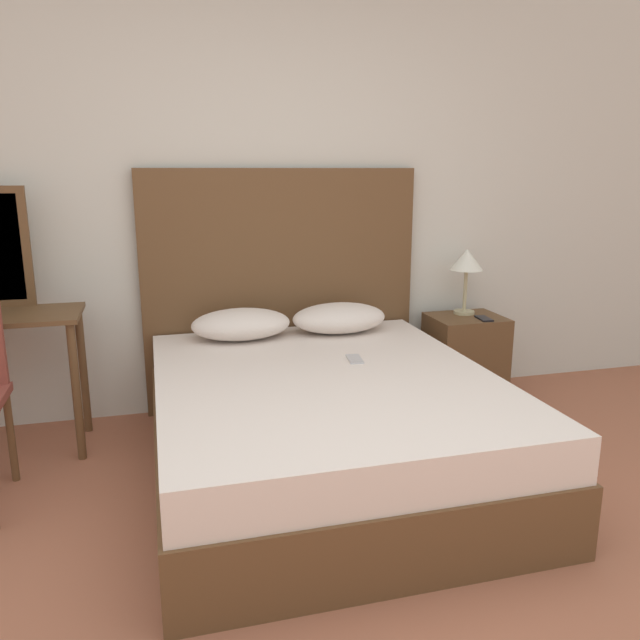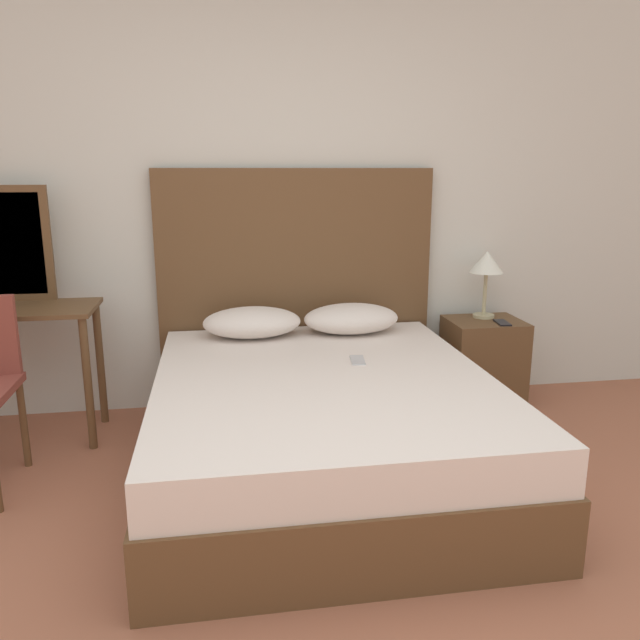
% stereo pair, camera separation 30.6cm
% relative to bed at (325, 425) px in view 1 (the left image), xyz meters
% --- Properties ---
extents(wall_back, '(10.00, 0.06, 2.70)m').
position_rel_bed_xyz_m(wall_back, '(-0.13, 1.09, 1.09)').
color(wall_back, silver).
rests_on(wall_back, ground_plane).
extents(bed, '(1.64, 1.97, 0.52)m').
position_rel_bed_xyz_m(bed, '(0.00, 0.00, 0.00)').
color(bed, brown).
rests_on(bed, ground_plane).
extents(headboard, '(1.72, 0.05, 1.50)m').
position_rel_bed_xyz_m(headboard, '(-0.00, 1.01, 0.49)').
color(headboard, brown).
rests_on(headboard, ground_plane).
extents(pillow_left, '(0.58, 0.36, 0.18)m').
position_rel_bed_xyz_m(pillow_left, '(-0.30, 0.76, 0.35)').
color(pillow_left, silver).
rests_on(pillow_left, bed).
extents(pillow_right, '(0.58, 0.36, 0.18)m').
position_rel_bed_xyz_m(pillow_right, '(0.30, 0.76, 0.35)').
color(pillow_right, silver).
rests_on(pillow_right, bed).
extents(phone_on_bed, '(0.09, 0.16, 0.01)m').
position_rel_bed_xyz_m(phone_on_bed, '(0.21, 0.19, 0.27)').
color(phone_on_bed, '#B7B7BC').
rests_on(phone_on_bed, bed).
extents(nightstand, '(0.46, 0.39, 0.56)m').
position_rel_bed_xyz_m(nightstand, '(1.18, 0.78, 0.02)').
color(nightstand, brown).
rests_on(nightstand, ground_plane).
extents(table_lamp, '(0.21, 0.21, 0.43)m').
position_rel_bed_xyz_m(table_lamp, '(1.20, 0.86, 0.64)').
color(table_lamp, tan).
rests_on(table_lamp, nightstand).
extents(phone_on_nightstand, '(0.09, 0.16, 0.01)m').
position_rel_bed_xyz_m(phone_on_nightstand, '(1.24, 0.69, 0.31)').
color(phone_on_nightstand, black).
rests_on(phone_on_nightstand, nightstand).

